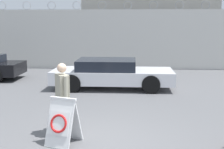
% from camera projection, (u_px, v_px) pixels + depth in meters
% --- Properties ---
extents(ground_plane, '(90.00, 90.00, 0.00)m').
position_uv_depth(ground_plane, '(91.00, 143.00, 6.73)').
color(ground_plane, '#5B5B5E').
extents(perimeter_wall, '(36.00, 0.30, 3.75)m').
position_uv_depth(perimeter_wall, '(115.00, 39.00, 17.44)').
color(perimeter_wall, silver).
rests_on(perimeter_wall, ground_plane).
extents(building_block, '(8.56, 5.50, 5.20)m').
position_uv_depth(building_block, '(148.00, 22.00, 21.94)').
color(building_block, '#B2ADA3').
rests_on(building_block, ground_plane).
extents(barricade_sign, '(0.77, 0.83, 1.02)m').
position_uv_depth(barricade_sign, '(63.00, 121.00, 6.62)').
color(barricade_sign, white).
rests_on(barricade_sign, ground_plane).
extents(security_guard, '(0.40, 0.66, 1.67)m').
position_uv_depth(security_guard, '(63.00, 95.00, 7.18)').
color(security_guard, '#514C42').
rests_on(security_guard, ground_plane).
extents(parked_car_rear_sedan, '(4.75, 2.04, 1.14)m').
position_uv_depth(parked_car_rear_sedan, '(111.00, 73.00, 12.35)').
color(parked_car_rear_sedan, black).
rests_on(parked_car_rear_sedan, ground_plane).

